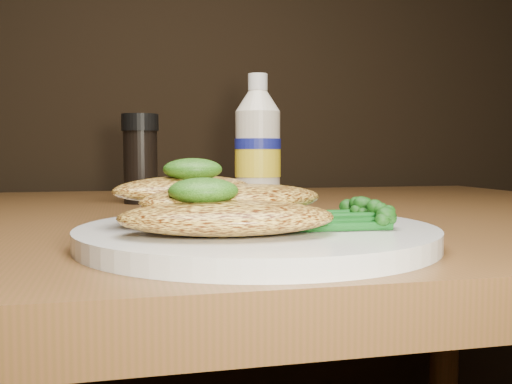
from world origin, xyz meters
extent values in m
cylinder|color=silver|center=(0.01, 0.80, 0.76)|extent=(0.28, 0.28, 0.01)
ellipsoid|color=gold|center=(-0.02, 0.75, 0.78)|extent=(0.16, 0.10, 0.02)
ellipsoid|color=gold|center=(-0.01, 0.80, 0.79)|extent=(0.17, 0.12, 0.02)
ellipsoid|color=gold|center=(-0.04, 0.84, 0.79)|extent=(0.15, 0.13, 0.02)
ellipsoid|color=black|center=(-0.04, 0.76, 0.79)|extent=(0.05, 0.05, 0.02)
ellipsoid|color=black|center=(-0.04, 0.82, 0.81)|extent=(0.06, 0.05, 0.02)
camera|label=1|loc=(-0.09, 0.37, 0.82)|focal=40.64mm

